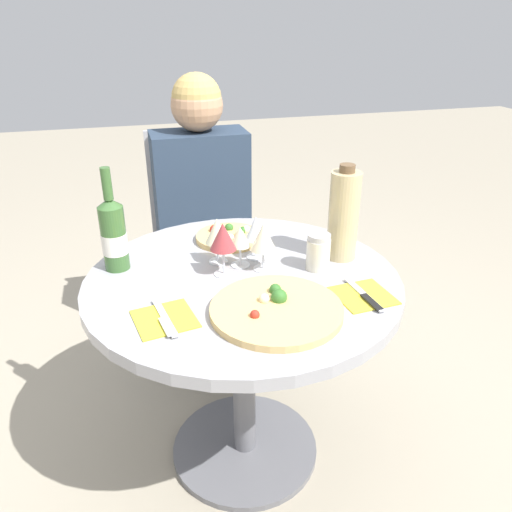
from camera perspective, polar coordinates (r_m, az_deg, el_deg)
The scene contains 16 objects.
ground_plane at distance 1.94m, azimuth -1.27°, elevation -21.22°, with size 12.00×12.00×0.00m, color #9E937F.
dining_table at distance 1.57m, azimuth -1.47°, elevation -7.20°, with size 0.94×0.94×0.71m.
chair_behind_diner at distance 2.33m, azimuth -6.27°, elevation 1.67°, with size 0.42×0.42×0.96m.
seated_diner at distance 2.16m, azimuth -5.71°, elevation 2.32°, with size 0.39×0.43×1.22m.
pizza_large at distance 1.32m, azimuth 2.33°, elevation -6.07°, with size 0.35×0.35×0.05m.
pizza_small_far at distance 1.73m, azimuth -3.04°, elevation 2.26°, with size 0.23×0.23×0.04m.
wine_bottle at distance 1.55m, azimuth -15.97°, elevation 2.44°, with size 0.08×0.08×0.32m.
tall_carafe at distance 1.58m, azimuth 9.97°, elevation 4.62°, with size 0.09×0.09×0.31m.
sugar_shaker at distance 1.53m, azimuth 7.13°, elevation 0.47°, with size 0.07×0.07×0.11m.
wine_glass_back_left at distance 1.54m, azimuth -4.45°, elevation 2.81°, with size 0.08×0.08×0.15m.
wine_glass_center at distance 1.52m, azimuth -1.84°, elevation 2.12°, with size 0.06×0.06×0.13m.
wine_glass_front_right at distance 1.49m, azimuth 0.84°, elevation 2.11°, with size 0.08×0.08×0.15m.
wine_glass_front_left at distance 1.46m, azimuth -3.80°, elevation 2.17°, with size 0.08×0.08×0.17m.
wine_glass_back_right at distance 1.57m, azimuth -0.04°, elevation 3.12°, with size 0.07×0.07×0.14m.
place_setting_left at distance 1.31m, azimuth -10.38°, elevation -7.11°, with size 0.17×0.19×0.01m.
place_setting_right at distance 1.42m, azimuth 12.23°, elevation -4.46°, with size 0.16×0.19×0.01m.
Camera 1 is at (-0.31, -1.28, 1.42)m, focal length 35.00 mm.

